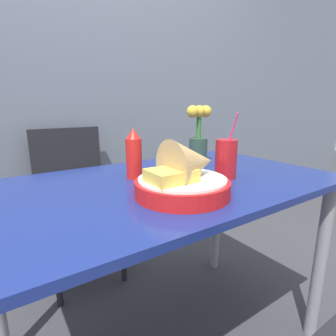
% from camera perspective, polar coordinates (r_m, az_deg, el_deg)
% --- Properties ---
extents(wall_window, '(7.00, 0.06, 2.60)m').
position_cam_1_polar(wall_window, '(1.84, -18.97, 21.94)').
color(wall_window, slate).
rests_on(wall_window, ground_plane).
extents(dining_table, '(1.27, 0.74, 0.74)m').
position_cam_1_polar(dining_table, '(0.99, -0.37, -8.38)').
color(dining_table, navy).
rests_on(dining_table, ground_plane).
extents(chair_far_window, '(0.40, 0.40, 0.88)m').
position_cam_1_polar(chair_far_window, '(1.66, -19.87, -4.39)').
color(chair_far_window, black).
rests_on(chair_far_window, ground_plane).
extents(food_basket, '(0.29, 0.29, 0.17)m').
position_cam_1_polar(food_basket, '(0.79, 3.89, -1.74)').
color(food_basket, red).
rests_on(food_basket, dining_table).
extents(ketchup_bottle, '(0.06, 0.06, 0.19)m').
position_cam_1_polar(ketchup_bottle, '(0.98, -7.44, 2.97)').
color(ketchup_bottle, red).
rests_on(ketchup_bottle, dining_table).
extents(drink_cup, '(0.08, 0.08, 0.24)m').
position_cam_1_polar(drink_cup, '(1.00, 12.49, 1.72)').
color(drink_cup, red).
rests_on(drink_cup, dining_table).
extents(flower_vase, '(0.13, 0.08, 0.27)m').
position_cam_1_polar(flower_vase, '(1.21, 6.65, 6.74)').
color(flower_vase, '#2D4738').
rests_on(flower_vase, dining_table).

